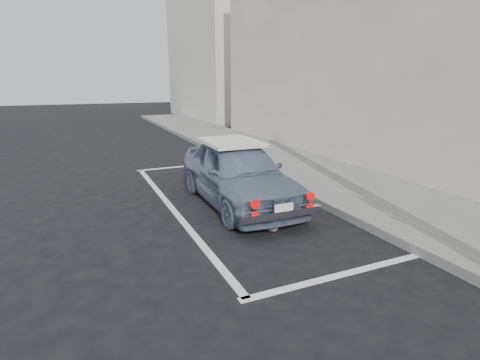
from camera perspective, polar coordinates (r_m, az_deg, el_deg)
The scene contains 9 objects.
ground at distance 5.30m, azimuth 7.72°, elevation -12.74°, with size 80.00×80.00×0.00m, color black.
sidewalk at distance 8.61m, azimuth 18.96°, elevation -1.91°, with size 2.80×40.00×0.15m, color slate.
shop_building at distance 11.96m, azimuth 25.21°, elevation 18.59°, with size 3.50×18.00×7.00m.
building_far at distance 25.60m, azimuth -4.03°, elevation 18.40°, with size 3.50×10.00×8.00m, color beige.
pline_rear at distance 5.21m, azimuth 15.52°, elevation -13.65°, with size 3.00×0.12×0.01m, color silver.
pline_front at distance 11.16m, azimuth -7.79°, elevation 2.15°, with size 3.00×0.12×0.01m, color silver.
pline_side at distance 7.55m, azimuth -10.36°, elevation -4.20°, with size 0.12×7.00×0.01m, color silver.
retro_coupe at distance 7.56m, azimuth -0.35°, elevation 1.16°, with size 1.58×3.81×1.29m.
cat at distance 6.31m, azimuth 4.98°, elevation -6.96°, with size 0.21×0.43×0.23m.
Camera 1 is at (-2.54, -3.96, 2.45)m, focal length 28.00 mm.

